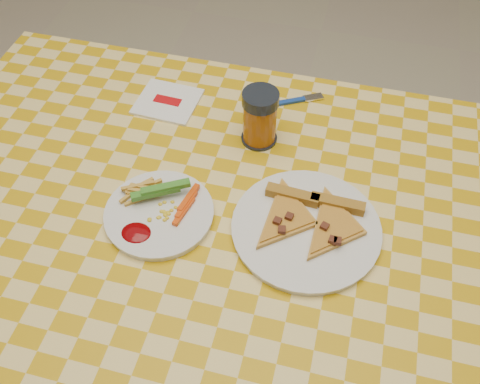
{
  "coord_description": "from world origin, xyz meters",
  "views": [
    {
      "loc": [
        0.18,
        -0.56,
        1.54
      ],
      "look_at": [
        0.02,
        0.05,
        0.78
      ],
      "focal_mm": 40.0,
      "sensor_mm": 36.0,
      "label": 1
    }
  ],
  "objects_px": {
    "table": "(223,239)",
    "plate_left": "(159,214)",
    "plate_right": "(306,229)",
    "drink_glass": "(260,118)"
  },
  "relations": [
    {
      "from": "plate_left",
      "to": "drink_glass",
      "type": "xyz_separation_m",
      "value": [
        0.13,
        0.24,
        0.05
      ]
    },
    {
      "from": "table",
      "to": "drink_glass",
      "type": "height_order",
      "value": "drink_glass"
    },
    {
      "from": "plate_right",
      "to": "drink_glass",
      "type": "distance_m",
      "value": 0.25
    },
    {
      "from": "table",
      "to": "plate_right",
      "type": "bearing_deg",
      "value": 2.02
    },
    {
      "from": "table",
      "to": "plate_left",
      "type": "bearing_deg",
      "value": -165.86
    },
    {
      "from": "plate_left",
      "to": "drink_glass",
      "type": "bearing_deg",
      "value": 61.34
    },
    {
      "from": "plate_left",
      "to": "plate_right",
      "type": "height_order",
      "value": "same"
    },
    {
      "from": "drink_glass",
      "to": "table",
      "type": "bearing_deg",
      "value": -95.65
    },
    {
      "from": "table",
      "to": "plate_left",
      "type": "distance_m",
      "value": 0.14
    },
    {
      "from": "plate_left",
      "to": "table",
      "type": "bearing_deg",
      "value": 14.14
    }
  ]
}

